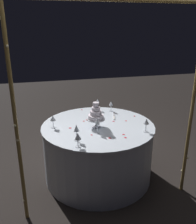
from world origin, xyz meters
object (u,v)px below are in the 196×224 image
(main_table, at_px, (98,151))
(cake_knife, at_px, (114,116))
(wine_glass_4, at_px, (53,119))
(wine_glass_6, at_px, (146,122))
(decorative_arch, at_px, (113,84))
(tiered_cake, at_px, (96,115))
(wine_glass_0, at_px, (76,129))
(wine_glass_3, at_px, (97,122))
(wine_glass_2, at_px, (78,137))
(wine_glass_5, at_px, (111,104))
(wine_glass_1, at_px, (98,102))

(main_table, height_order, cake_knife, cake_knife)
(cake_knife, bearing_deg, wine_glass_4, 12.77)
(main_table, bearing_deg, wine_glass_6, 145.84)
(decorative_arch, distance_m, tiered_cake, 0.69)
(wine_glass_0, bearing_deg, cake_knife, -135.72)
(decorative_arch, xyz_separation_m, tiered_cake, (0.04, -0.50, -0.48))
(cake_knife, bearing_deg, wine_glass_3, 53.18)
(tiered_cake, distance_m, wine_glass_2, 0.54)
(wine_glass_2, bearing_deg, wine_glass_5, -124.25)
(decorative_arch, distance_m, wine_glass_3, 0.60)
(wine_glass_6, bearing_deg, main_table, -34.16)
(main_table, height_order, wine_glass_1, wine_glass_1)
(main_table, height_order, wine_glass_0, wine_glass_0)
(wine_glass_4, bearing_deg, main_table, 174.18)
(tiered_cake, bearing_deg, wine_glass_1, -106.20)
(wine_glass_2, distance_m, cake_knife, 0.98)
(wine_glass_2, xyz_separation_m, wine_glass_5, (-0.65, -0.95, -0.00))
(wine_glass_3, bearing_deg, cake_knife, -126.82)
(wine_glass_0, bearing_deg, wine_glass_1, -116.94)
(wine_glass_0, distance_m, wine_glass_6, 0.81)
(wine_glass_2, bearing_deg, wine_glass_3, -135.11)
(wine_glass_3, relative_size, wine_glass_4, 1.17)
(wine_glass_5, bearing_deg, decorative_arch, 72.80)
(tiered_cake, height_order, wine_glass_4, tiered_cake)
(wine_glass_1, bearing_deg, wine_glass_3, 75.46)
(tiered_cake, distance_m, wine_glass_5, 0.61)
(decorative_arch, distance_m, wine_glass_5, 1.17)
(tiered_cake, relative_size, wine_glass_3, 1.73)
(wine_glass_1, relative_size, wine_glass_6, 1.04)
(wine_glass_0, height_order, wine_glass_4, wine_glass_0)
(tiered_cake, xyz_separation_m, wine_glass_2, (0.30, 0.45, -0.05))
(main_table, height_order, wine_glass_4, wine_glass_4)
(wine_glass_0, height_order, wine_glass_3, wine_glass_0)
(decorative_arch, distance_m, cake_knife, 1.05)
(wine_glass_0, distance_m, wine_glass_1, 1.03)
(decorative_arch, xyz_separation_m, wine_glass_1, (-0.14, -1.11, -0.51))
(tiered_cake, relative_size, wine_glass_4, 2.03)
(wine_glass_4, bearing_deg, wine_glass_3, 149.06)
(main_table, relative_size, wine_glass_0, 7.65)
(main_table, height_order, wine_glass_6, wine_glass_6)
(decorative_arch, bearing_deg, wine_glass_5, -107.20)
(wine_glass_0, distance_m, wine_glass_5, 1.03)
(tiered_cake, xyz_separation_m, wine_glass_6, (-0.52, 0.28, -0.04))
(wine_glass_6, distance_m, cake_knife, 0.62)
(wine_glass_1, bearing_deg, main_table, 76.09)
(cake_knife, bearing_deg, wine_glass_2, 49.91)
(wine_glass_3, distance_m, wine_glass_4, 0.55)
(wine_glass_2, xyz_separation_m, wine_glass_6, (-0.82, -0.17, 0.01))
(wine_glass_5, bearing_deg, wine_glass_1, -33.19)
(wine_glass_2, relative_size, wine_glass_4, 1.00)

